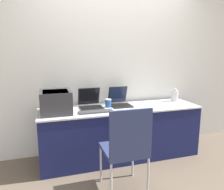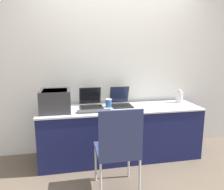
# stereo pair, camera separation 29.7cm
# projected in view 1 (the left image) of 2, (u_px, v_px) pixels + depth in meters

# --- Properties ---
(ground_plane) EXTENTS (14.00, 14.00, 0.00)m
(ground_plane) POSITION_uv_depth(u_px,v_px,m) (128.00, 166.00, 2.89)
(ground_plane) COLOR #6B5B4C
(wall_back) EXTENTS (8.00, 0.05, 2.60)m
(wall_back) POSITION_uv_depth(u_px,v_px,m) (113.00, 65.00, 3.27)
(wall_back) COLOR silver
(wall_back) RESTS_ON ground_plane
(table) EXTENTS (2.22, 0.60, 0.73)m
(table) POSITION_uv_depth(u_px,v_px,m) (121.00, 133.00, 3.09)
(table) COLOR #191E51
(table) RESTS_ON ground_plane
(printer) EXTENTS (0.38, 0.43, 0.28)m
(printer) POSITION_uv_depth(u_px,v_px,m) (56.00, 101.00, 2.74)
(printer) COLOR #333338
(printer) RESTS_ON table
(laptop_left) EXTENTS (0.31, 0.35, 0.26)m
(laptop_left) POSITION_uv_depth(u_px,v_px,m) (91.00, 103.00, 3.02)
(laptop_left) COLOR black
(laptop_left) RESTS_ON table
(laptop_right) EXTENTS (0.28, 0.35, 0.26)m
(laptop_right) POSITION_uv_depth(u_px,v_px,m) (120.00, 101.00, 3.15)
(laptop_right) COLOR black
(laptop_right) RESTS_ON table
(external_keyboard) EXTENTS (0.44, 0.13, 0.02)m
(external_keyboard) POSITION_uv_depth(u_px,v_px,m) (96.00, 112.00, 2.78)
(external_keyboard) COLOR #3D3D42
(external_keyboard) RESTS_ON table
(coffee_cup) EXTENTS (0.09, 0.09, 0.11)m
(coffee_cup) POSITION_uv_depth(u_px,v_px,m) (108.00, 103.00, 3.04)
(coffee_cup) COLOR #285699
(coffee_cup) RESTS_ON table
(metal_pitcher) EXTENTS (0.11, 0.11, 0.21)m
(metal_pitcher) POSITION_uv_depth(u_px,v_px,m) (175.00, 95.00, 3.41)
(metal_pitcher) COLOR silver
(metal_pitcher) RESTS_ON table
(chair) EXTENTS (0.43, 0.45, 0.96)m
(chair) POSITION_uv_depth(u_px,v_px,m) (126.00, 145.00, 2.24)
(chair) COLOR navy
(chair) RESTS_ON ground_plane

